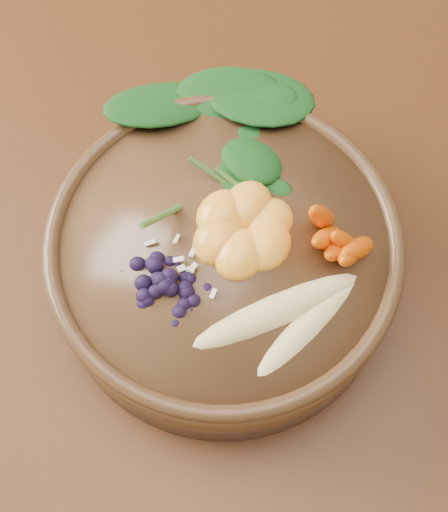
{
  "coord_description": "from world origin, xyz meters",
  "views": [
    {
      "loc": [
        0.37,
        -0.21,
        1.36
      ],
      "look_at": [
        0.22,
        0.0,
        0.8
      ],
      "focal_mm": 50.0,
      "sensor_mm": 36.0,
      "label": 1
    }
  ],
  "objects": [
    {
      "name": "ground",
      "position": [
        0.0,
        0.0,
        0.0
      ],
      "size": [
        4.0,
        4.0,
        0.0
      ],
      "primitive_type": "plane",
      "color": "#381E0F",
      "rests_on": "ground"
    },
    {
      "name": "dining_table",
      "position": [
        0.0,
        0.0,
        0.66
      ],
      "size": [
        1.6,
        0.9,
        0.75
      ],
      "color": "#331C0C",
      "rests_on": "ground"
    },
    {
      "name": "stoneware_bowl",
      "position": [
        0.22,
        0.0,
        0.79
      ],
      "size": [
        0.39,
        0.39,
        0.08
      ],
      "primitive_type": "cylinder",
      "rotation": [
        0.0,
        0.0,
        -0.37
      ],
      "color": "#50341B",
      "rests_on": "dining_table"
    },
    {
      "name": "kale_heap",
      "position": [
        0.2,
        0.08,
        0.85
      ],
      "size": [
        0.25,
        0.23,
        0.05
      ],
      "primitive_type": null,
      "rotation": [
        0.0,
        0.0,
        -0.37
      ],
      "color": "#114C12",
      "rests_on": "stoneware_bowl"
    },
    {
      "name": "carrot_cluster",
      "position": [
        0.3,
        0.06,
        0.87
      ],
      "size": [
        0.08,
        0.08,
        0.08
      ],
      "primitive_type": null,
      "rotation": [
        0.0,
        0.0,
        -0.37
      ],
      "color": "#DD5000",
      "rests_on": "stoneware_bowl"
    },
    {
      "name": "banana_halves",
      "position": [
        0.31,
        -0.02,
        0.84
      ],
      "size": [
        0.11,
        0.16,
        0.03
      ],
      "rotation": [
        0.0,
        0.0,
        -0.37
      ],
      "color": "#E0CC84",
      "rests_on": "stoneware_bowl"
    },
    {
      "name": "mandarin_cluster",
      "position": [
        0.23,
        0.02,
        0.85
      ],
      "size": [
        0.11,
        0.12,
        0.03
      ],
      "primitive_type": null,
      "rotation": [
        0.0,
        0.0,
        -0.37
      ],
      "color": "#FFA428",
      "rests_on": "stoneware_bowl"
    },
    {
      "name": "blueberry_pile",
      "position": [
        0.2,
        -0.06,
        0.85
      ],
      "size": [
        0.17,
        0.15,
        0.04
      ],
      "primitive_type": null,
      "rotation": [
        0.0,
        0.0,
        -0.37
      ],
      "color": "black",
      "rests_on": "stoneware_bowl"
    },
    {
      "name": "coconut_flakes",
      "position": [
        0.22,
        -0.02,
        0.83
      ],
      "size": [
        0.11,
        0.1,
        0.01
      ],
      "primitive_type": null,
      "rotation": [
        0.0,
        0.0,
        -0.37
      ],
      "color": "white",
      "rests_on": "stoneware_bowl"
    }
  ]
}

